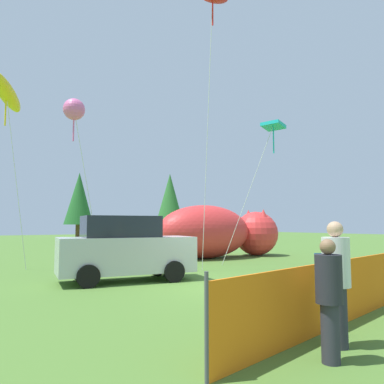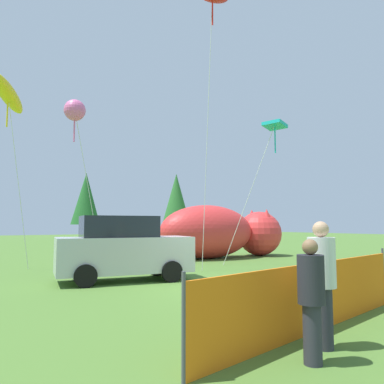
% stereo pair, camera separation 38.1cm
% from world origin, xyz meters
% --- Properties ---
extents(ground_plane, '(120.00, 120.00, 0.00)m').
position_xyz_m(ground_plane, '(0.00, 0.00, 0.00)').
color(ground_plane, '#4C752D').
extents(parked_car, '(4.50, 2.40, 2.10)m').
position_xyz_m(parked_car, '(-2.08, 2.72, 1.03)').
color(parked_car, '#B7BCC1').
rests_on(parked_car, ground).
extents(folding_chair, '(0.71, 0.71, 0.93)m').
position_xyz_m(folding_chair, '(2.95, -0.94, 0.54)').
color(folding_chair, '#1959A5').
rests_on(folding_chair, ground).
extents(inflatable_cat, '(7.77, 3.00, 2.86)m').
position_xyz_m(inflatable_cat, '(5.64, 7.83, 1.32)').
color(inflatable_cat, red).
rests_on(inflatable_cat, ground).
extents(safety_fence, '(6.16, 1.29, 1.28)m').
position_xyz_m(safety_fence, '(-1.37, -4.42, 0.58)').
color(safety_fence, orange).
rests_on(safety_fence, ground).
extents(spectator_in_grey_shirt, '(0.36, 0.36, 1.63)m').
position_xyz_m(spectator_in_grey_shirt, '(-2.68, -5.43, 0.89)').
color(spectator_in_grey_shirt, '#2D2D38').
rests_on(spectator_in_grey_shirt, ground).
extents(spectator_in_white_shirt, '(0.41, 0.41, 1.87)m').
position_xyz_m(spectator_in_white_shirt, '(-2.05, -5.10, 1.02)').
color(spectator_in_white_shirt, '#2D2D38').
rests_on(spectator_in_white_shirt, ground).
extents(kite_teal_diamond, '(2.57, 1.99, 6.53)m').
position_xyz_m(kite_teal_diamond, '(5.48, 3.44, 6.28)').
color(kite_teal_diamond, silver).
rests_on(kite_teal_diamond, ground).
extents(kite_pink_octopus, '(1.98, 1.24, 6.86)m').
position_xyz_m(kite_pink_octopus, '(-2.88, 6.15, 6.40)').
color(kite_pink_octopus, silver).
rests_on(kite_pink_octopus, ground).
extents(kite_yellow_hero, '(2.05, 2.65, 7.58)m').
position_xyz_m(kite_yellow_hero, '(-5.24, 7.06, 6.89)').
color(kite_yellow_hero, silver).
rests_on(kite_yellow_hero, ground).
extents(horizon_tree_east, '(3.18, 3.18, 7.58)m').
position_xyz_m(horizon_tree_east, '(5.36, 32.71, 4.66)').
color(horizon_tree_east, brown).
rests_on(horizon_tree_east, ground).
extents(horizon_tree_west, '(3.39, 3.39, 8.08)m').
position_xyz_m(horizon_tree_west, '(16.08, 31.13, 4.96)').
color(horizon_tree_west, brown).
rests_on(horizon_tree_west, ground).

